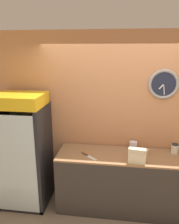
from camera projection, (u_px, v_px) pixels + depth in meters
The scene contains 10 objects.
wall_back at pixel (122, 119), 3.45m from camera, with size 5.20×0.10×2.70m.
prep_counter at pixel (119, 181), 3.37m from camera, with size 1.89×0.60×0.92m.
beverage_cooler at pixel (25, 144), 3.43m from camera, with size 0.73×0.66×1.81m.
sandwich_stack_bottom at pixel (137, 161), 3.00m from camera, with size 0.24×0.11×0.07m.
sandwich_stack_middle at pixel (137, 156), 2.98m from camera, with size 0.24×0.11×0.07m.
sandwich_stack_top at pixel (137, 151), 2.96m from camera, with size 0.25×0.13×0.07m.
sandwich_flat_left at pixel (141, 151), 3.29m from camera, with size 0.23×0.14×0.06m.
chefs_knife at pixel (87, 155), 3.21m from camera, with size 0.25×0.22×0.02m.
condiment_jar at pixel (175, 148), 3.28m from camera, with size 0.11×0.11×0.14m.
napkin_dispenser at pixel (133, 145), 3.41m from camera, with size 0.11×0.09×0.12m.
Camera 1 is at (-0.07, -2.12, 2.43)m, focal length 35.00 mm.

